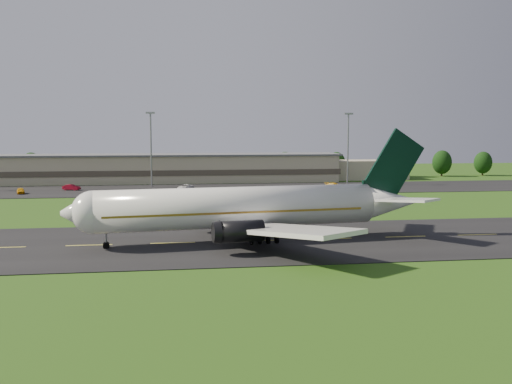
{
  "coord_description": "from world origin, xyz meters",
  "views": [
    {
      "loc": [
        11.53,
        -76.63,
        15.07
      ],
      "look_at": [
        23.49,
        8.0,
        6.0
      ],
      "focal_mm": 40.0,
      "sensor_mm": 36.0,
      "label": 1
    }
  ],
  "objects": [
    {
      "name": "ground",
      "position": [
        0.0,
        0.0,
        0.0
      ],
      "size": [
        360.0,
        360.0,
        0.0
      ],
      "primitive_type": "plane",
      "color": "#244711",
      "rests_on": "ground"
    },
    {
      "name": "taxiway",
      "position": [
        0.0,
        0.0,
        0.05
      ],
      "size": [
        220.0,
        30.0,
        0.1
      ],
      "primitive_type": "cube",
      "color": "black",
      "rests_on": "ground"
    },
    {
      "name": "apron",
      "position": [
        0.0,
        72.0,
        0.05
      ],
      "size": [
        260.0,
        30.0,
        0.1
      ],
      "primitive_type": "cube",
      "color": "black",
      "rests_on": "ground"
    },
    {
      "name": "airliner",
      "position": [
        20.69,
        0.1,
        4.66
      ],
      "size": [
        51.2,
        41.88,
        15.57
      ],
      "rotation": [
        0.0,
        0.0,
        0.12
      ],
      "color": "white",
      "rests_on": "ground"
    },
    {
      "name": "terminal",
      "position": [
        6.4,
        96.18,
        3.99
      ],
      "size": [
        145.0,
        16.0,
        8.4
      ],
      "color": "tan",
      "rests_on": "ground"
    },
    {
      "name": "light_mast_centre",
      "position": [
        5.0,
        80.0,
        12.74
      ],
      "size": [
        2.4,
        1.2,
        20.35
      ],
      "color": "gray",
      "rests_on": "ground"
    },
    {
      "name": "light_mast_east",
      "position": [
        60.0,
        80.0,
        12.74
      ],
      "size": [
        2.4,
        1.2,
        20.35
      ],
      "color": "gray",
      "rests_on": "ground"
    },
    {
      "name": "tree_line",
      "position": [
        28.95,
        105.67,
        5.12
      ],
      "size": [
        197.05,
        8.67,
        10.94
      ],
      "color": "black",
      "rests_on": "ground"
    },
    {
      "name": "service_vehicle_a",
      "position": [
        -25.77,
        67.16,
        0.82
      ],
      "size": [
        2.87,
        4.57,
        1.45
      ],
      "primitive_type": "imported",
      "rotation": [
        0.0,
        0.0,
        0.29
      ],
      "color": "orange",
      "rests_on": "apron"
    },
    {
      "name": "service_vehicle_b",
      "position": [
        -15.08,
        74.17,
        0.84
      ],
      "size": [
        4.75,
        2.99,
        1.48
      ],
      "primitive_type": "imported",
      "rotation": [
        0.0,
        0.0,
        1.23
      ],
      "color": "maroon",
      "rests_on": "apron"
    },
    {
      "name": "service_vehicle_c",
      "position": [
        13.92,
        70.46,
        0.83
      ],
      "size": [
        4.85,
        5.75,
        1.46
      ],
      "primitive_type": "imported",
      "rotation": [
        0.0,
        0.0,
        -0.56
      ],
      "color": "white",
      "rests_on": "apron"
    },
    {
      "name": "service_vehicle_d",
      "position": [
        53.14,
        69.0,
        0.85
      ],
      "size": [
        5.11,
        5.17,
        1.5
      ],
      "primitive_type": "imported",
      "rotation": [
        0.0,
        0.0,
        0.77
      ],
      "color": "#DCA40C",
      "rests_on": "apron"
    }
  ]
}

